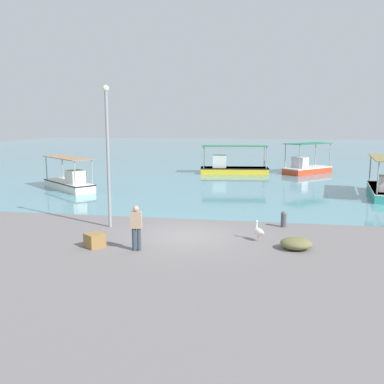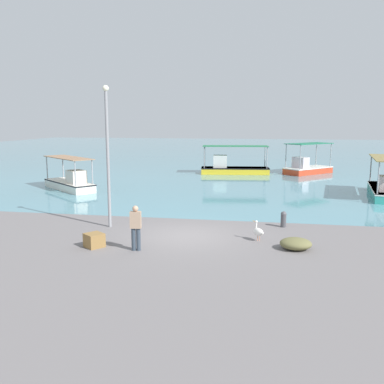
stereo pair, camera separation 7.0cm
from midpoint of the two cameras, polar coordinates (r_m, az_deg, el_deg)
name	(u,v)px [view 2 (the right image)]	position (r m, az deg, el deg)	size (l,w,h in m)	color
ground	(186,236)	(17.93, -0.66, -5.84)	(120.00, 120.00, 0.00)	slate
harbor_water	(246,152)	(65.23, 7.27, 5.33)	(110.00, 90.00, 0.00)	#5890A0
fishing_boat_center	(307,167)	(39.73, 15.14, 3.21)	(4.63, 4.70, 2.71)	red
fishing_boat_near_right	(232,167)	(38.52, 5.44, 3.33)	(6.20, 2.61, 2.50)	gold
fishing_boat_far_right	(70,182)	(30.56, -15.84, 1.30)	(4.89, 4.39, 2.23)	white
pelican	(258,232)	(17.32, 8.94, -5.23)	(0.58, 0.70, 0.80)	#E0997A
lamp_post	(108,150)	(19.19, -11.09, 5.58)	(0.28, 0.28, 6.24)	gray
mooring_bollard	(283,219)	(19.70, 12.20, -3.49)	(0.26, 0.26, 0.72)	#47474C
fisherman_standing	(136,227)	(15.86, -7.39, -4.59)	(0.42, 0.27, 1.69)	#34414E
net_pile	(296,244)	(16.49, 13.78, -6.71)	(1.18, 1.00, 0.44)	#69663E
cargo_crate	(94,240)	(16.71, -12.79, -6.29)	(0.64, 0.62, 0.53)	olive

